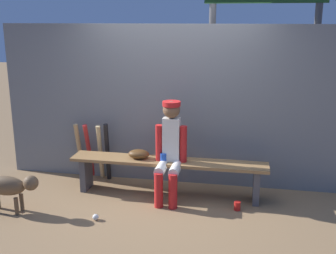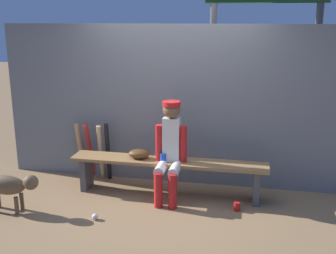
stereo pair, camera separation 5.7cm
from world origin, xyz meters
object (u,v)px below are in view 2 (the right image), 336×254
Objects in this scene: player_seated at (170,148)px; bat_wood_tan at (80,150)px; bat_wood_natural at (101,152)px; bat_aluminum_red at (90,150)px; baseball_glove at (139,154)px; dog at (10,186)px; baseball at (95,217)px; bat_aluminum_black at (108,152)px; cup_on_bench at (163,158)px; scoreboard at (270,11)px; cup_on_ground at (237,206)px.

player_seated is 1.57m from bat_wood_tan.
bat_aluminum_red is at bearing 164.92° from bat_wood_natural.
baseball_glove is 0.33× the size of bat_aluminum_red.
bat_wood_tan is (-0.35, 0.07, -0.01)m from bat_wood_natural.
dog is at bearing -106.18° from bat_wood_tan.
baseball_glove reaches higher than baseball.
bat_aluminum_black is at bearing 155.99° from player_seated.
baseball_glove is 0.33× the size of bat_wood_natural.
bat_aluminum_red reaches higher than cup_on_bench.
bat_wood_natural is 0.36m from bat_wood_tan.
scoreboard is (1.92, 2.02, 2.35)m from baseball.
bat_aluminum_red is 11.38× the size of baseball.
bat_aluminum_black reaches higher than cup_on_bench.
player_seated is 1.51× the size of bat_wood_natural.
bat_aluminum_black is at bearing -159.17° from scoreboard.
bat_aluminum_black is 0.31m from bat_aluminum_red.
bat_aluminum_black is 0.25× the size of scoreboard.
bat_aluminum_black reaches higher than bat_aluminum_red.
scoreboard is 4.16m from dog.
player_seated reaches higher than dog.
bat_wood_natural is 0.20m from bat_aluminum_red.
bat_wood_tan is (-0.46, 0.08, -0.03)m from bat_aluminum_black.
bat_wood_natural reaches higher than baseball_glove.
bat_wood_natural reaches higher than bat_wood_tan.
cup_on_ground is (2.33, -0.70, -0.35)m from bat_wood_tan.
bat_wood_natural is (-0.67, 0.34, -0.13)m from baseball_glove.
bat_wood_natural reaches higher than baseball.
player_seated is at bearing -22.31° from bat_wood_natural.
bat_aluminum_red is 0.24× the size of scoreboard.
baseball_glove is at bearing -24.73° from bat_aluminum_red.
bat_wood_natural is 7.72× the size of cup_on_ground.
player_seated is at bearing -26.11° from cup_on_bench.
dog is (-3.00, -2.01, -2.05)m from scoreboard.
bat_aluminum_red is (-1.30, 0.50, -0.28)m from player_seated.
baseball is (-0.30, -0.86, -0.51)m from baseball_glove.
cup_on_ground is (1.87, -0.62, -0.38)m from bat_aluminum_black.
bat_wood_natural is 1.10m from cup_on_bench.
scoreboard is (0.30, 1.45, 2.33)m from cup_on_ground.
cup_on_ground is 0.03× the size of scoreboard.
dog is (-0.37, -1.27, -0.07)m from bat_wood_tan.
dog is at bearing -155.38° from cup_on_bench.
bat_aluminum_red reaches higher than dog.
bat_aluminum_red is at bearing 168.37° from bat_aluminum_black.
bat_wood_natural is at bearing -11.68° from bat_wood_tan.
baseball_glove is at bearing -22.28° from bat_wood_tan.
bat_wood_natural is (-1.10, 0.45, -0.28)m from player_seated.
baseball_glove is at bearing 165.99° from player_seated.
player_seated is 1.25m from baseball.
cup_on_ground is at bearing -12.26° from baseball_glove.
bat_wood_natural is 1.01× the size of bat_aluminum_red.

